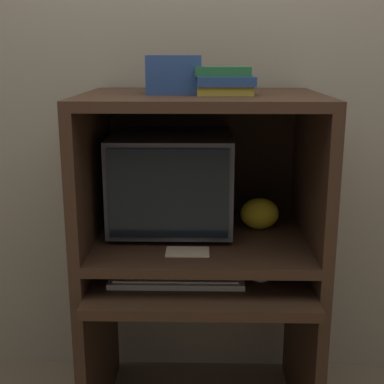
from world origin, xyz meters
The scene contains 11 objects.
wall_back centered at (0.00, 0.73, 1.30)m, with size 6.00×0.06×2.60m.
desk_base centered at (0.00, 0.29, 0.41)m, with size 0.86×0.74×0.67m.
desk_monitor_shelf centered at (0.00, 0.34, 0.75)m, with size 0.86×0.67×0.11m.
hutch_upper centered at (0.00, 0.37, 1.14)m, with size 0.86×0.67×0.54m.
crt_monitor centered at (-0.11, 0.42, 0.98)m, with size 0.46×0.45×0.38m.
keyboard centered at (-0.09, 0.16, 0.68)m, with size 0.48×0.15×0.03m.
mouse centered at (0.21, 0.16, 0.68)m, with size 0.06×0.04×0.03m.
snack_bag centered at (0.23, 0.42, 0.84)m, with size 0.15×0.11×0.12m.
book_stack centered at (0.08, 0.28, 1.37)m, with size 0.20×0.16×0.10m.
paper_card centered at (-0.05, 0.15, 0.78)m, with size 0.15×0.10×0.00m.
storage_box centered at (-0.10, 0.33, 1.39)m, with size 0.19×0.16×0.13m.
Camera 1 is at (0.01, -1.60, 1.46)m, focal length 50.00 mm.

